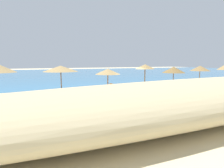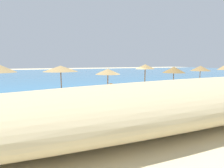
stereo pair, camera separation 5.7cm
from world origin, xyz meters
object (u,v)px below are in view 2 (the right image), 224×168
at_px(beach_umbrella_3, 108,72).
at_px(beach_umbrella_6, 200,68).
at_px(beach_umbrella_2, 61,69).
at_px(beach_umbrella_5, 174,70).
at_px(lounge_chair_4, 108,92).
at_px(beach_umbrella_4, 145,67).
at_px(lounge_chair_1, 151,89).

relative_size(beach_umbrella_3, beach_umbrella_6, 0.93).
height_order(beach_umbrella_2, beach_umbrella_6, beach_umbrella_2).
height_order(beach_umbrella_2, beach_umbrella_5, beach_umbrella_2).
bearing_deg(lounge_chair_4, beach_umbrella_2, 74.95).
xyz_separation_m(beach_umbrella_3, beach_umbrella_4, (4.00, 0.04, 0.39)).
relative_size(beach_umbrella_2, lounge_chair_4, 1.56).
relative_size(beach_umbrella_6, lounge_chair_4, 1.48).
bearing_deg(beach_umbrella_4, beach_umbrella_2, -176.76).
xyz_separation_m(beach_umbrella_3, beach_umbrella_6, (11.68, 0.03, 0.13)).
distance_m(beach_umbrella_6, lounge_chair_4, 12.00).
height_order(beach_umbrella_3, lounge_chair_1, beach_umbrella_3).
bearing_deg(beach_umbrella_6, lounge_chair_4, -177.27).
bearing_deg(beach_umbrella_6, beach_umbrella_3, -179.86).
bearing_deg(beach_umbrella_2, lounge_chair_4, -1.67).
distance_m(beach_umbrella_2, lounge_chair_4, 4.46).
bearing_deg(beach_umbrella_6, beach_umbrella_2, -178.37).
distance_m(beach_umbrella_4, lounge_chair_4, 4.70).
xyz_separation_m(beach_umbrella_4, lounge_chair_4, (-4.16, -0.57, -2.12)).
xyz_separation_m(beach_umbrella_4, lounge_chair_1, (0.25, -0.65, -2.12)).
height_order(beach_umbrella_4, lounge_chair_1, beach_umbrella_4).
height_order(beach_umbrella_5, lounge_chair_4, beach_umbrella_5).
height_order(beach_umbrella_4, lounge_chair_4, beach_umbrella_4).
xyz_separation_m(beach_umbrella_4, beach_umbrella_5, (3.76, 0.09, -0.36)).
bearing_deg(beach_umbrella_3, beach_umbrella_2, -174.14).
bearing_deg(beach_umbrella_2, beach_umbrella_4, 3.24).
distance_m(beach_umbrella_3, beach_umbrella_5, 7.76).
relative_size(beach_umbrella_2, beach_umbrella_4, 0.98).
relative_size(beach_umbrella_3, lounge_chair_1, 1.55).
relative_size(beach_umbrella_5, lounge_chair_1, 1.62).
bearing_deg(lounge_chair_4, beach_umbrella_4, -95.53).
bearing_deg(lounge_chair_4, beach_umbrella_6, -100.65).
relative_size(beach_umbrella_2, beach_umbrella_5, 1.08).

